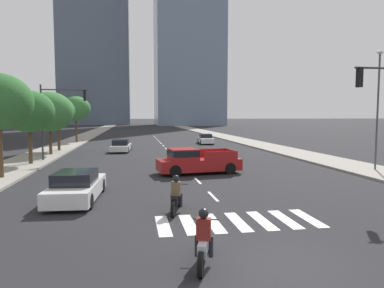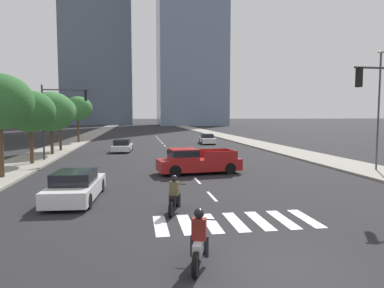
{
  "view_description": "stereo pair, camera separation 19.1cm",
  "coord_description": "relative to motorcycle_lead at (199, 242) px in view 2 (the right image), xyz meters",
  "views": [
    {
      "loc": [
        -3.66,
        -7.9,
        3.82
      ],
      "look_at": [
        0.0,
        13.88,
        2.0
      ],
      "focal_mm": 32.49,
      "sensor_mm": 36.0,
      "label": 1
    },
    {
      "loc": [
        -3.47,
        -7.93,
        3.82
      ],
      "look_at": [
        0.0,
        13.88,
        2.0
      ],
      "focal_mm": 32.49,
      "sensor_mm": 36.0,
      "label": 2
    }
  ],
  "objects": [
    {
      "name": "pickup_truck",
      "position": [
        2.21,
        13.81,
        0.23
      ],
      "size": [
        5.6,
        2.67,
        1.67
      ],
      "rotation": [
        0.0,
        0.0,
        3.27
      ],
      "color": "maroon",
      "rests_on": "ground"
    },
    {
      "name": "street_tree_second",
      "position": [
        -9.55,
        19.62,
        3.53
      ],
      "size": [
        3.73,
        3.73,
        5.56
      ],
      "color": "#4C3823",
      "rests_on": "sidewalk_west"
    },
    {
      "name": "sidewalk_east",
      "position": [
        14.21,
        29.43,
        -0.51
      ],
      "size": [
        4.0,
        260.0,
        0.15
      ],
      "primitive_type": "cube",
      "color": "gray",
      "rests_on": "ground"
    },
    {
      "name": "crosswalk_near",
      "position": [
        1.93,
        3.31,
        -0.58
      ],
      "size": [
        5.85,
        2.32,
        0.01
      ],
      "color": "silver",
      "rests_on": "ground"
    },
    {
      "name": "sedan_white_2",
      "position": [
        -3.08,
        28.84,
        -0.0
      ],
      "size": [
        2.17,
        4.56,
        1.27
      ],
      "rotation": [
        0.0,
        0.0,
        1.49
      ],
      "color": "silver",
      "rests_on": "ground"
    },
    {
      "name": "sedan_white_0",
      "position": [
        -4.3,
        7.59,
        0.03
      ],
      "size": [
        2.2,
        4.89,
        1.34
      ],
      "rotation": [
        0.0,
        0.0,
        1.51
      ],
      "color": "silver",
      "rests_on": "ground"
    },
    {
      "name": "sidewalk_west",
      "position": [
        -10.35,
        29.43,
        -0.51
      ],
      "size": [
        4.0,
        260.0,
        0.15
      ],
      "primitive_type": "cube",
      "color": "gray",
      "rests_on": "ground"
    },
    {
      "name": "street_tree_fifth",
      "position": [
        -9.55,
        41.38,
        4.18
      ],
      "size": [
        3.95,
        3.95,
        6.31
      ],
      "color": "#4C3823",
      "rests_on": "sidewalk_west"
    },
    {
      "name": "sedan_white_1",
      "position": [
        7.93,
        37.78,
        0.01
      ],
      "size": [
        2.13,
        4.83,
        1.29
      ],
      "rotation": [
        0.0,
        0.0,
        -1.65
      ],
      "color": "silver",
      "rests_on": "ground"
    },
    {
      "name": "traffic_signal_far",
      "position": [
        -7.83,
        21.59,
        3.74
      ],
      "size": [
        4.0,
        0.28,
        6.17
      ],
      "color": "#333335",
      "rests_on": "sidewalk_west"
    },
    {
      "name": "lane_divider_center",
      "position": [
        1.93,
        31.31,
        -0.58
      ],
      "size": [
        0.14,
        50.0,
        0.01
      ],
      "color": "silver",
      "rests_on": "ground"
    },
    {
      "name": "motorcycle_trailing",
      "position": [
        -0.1,
        4.97,
        -0.0
      ],
      "size": [
        0.9,
        2.09,
        1.49
      ],
      "rotation": [
        0.0,
        0.0,
        1.29
      ],
      "color": "black",
      "rests_on": "ground"
    },
    {
      "name": "motorcycle_lead",
      "position": [
        0.0,
        0.0,
        0.0
      ],
      "size": [
        0.91,
        2.01,
        1.49
      ],
      "rotation": [
        0.0,
        0.0,
        1.27
      ],
      "color": "black",
      "rests_on": "ground"
    },
    {
      "name": "street_lamp_east",
      "position": [
        14.51,
        12.61,
        4.15
      ],
      "size": [
        0.5,
        0.24,
        7.96
      ],
      "color": "#3F3F42",
      "rests_on": "sidewalk_east"
    },
    {
      "name": "street_tree_third",
      "position": [
        -9.55,
        26.12,
        3.6
      ],
      "size": [
        4.4,
        4.4,
        5.91
      ],
      "color": "#4C3823",
      "rests_on": "sidewalk_west"
    },
    {
      "name": "street_tree_fourth",
      "position": [
        -9.55,
        29.89,
        3.7
      ],
      "size": [
        3.47,
        3.47,
        5.63
      ],
      "color": "#4C3823",
      "rests_on": "sidewalk_west"
    },
    {
      "name": "ground_plane",
      "position": [
        1.93,
        -0.57,
        -0.58
      ],
      "size": [
        800.0,
        800.0,
        0.0
      ],
      "primitive_type": "plane",
      "color": "#232326"
    }
  ]
}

